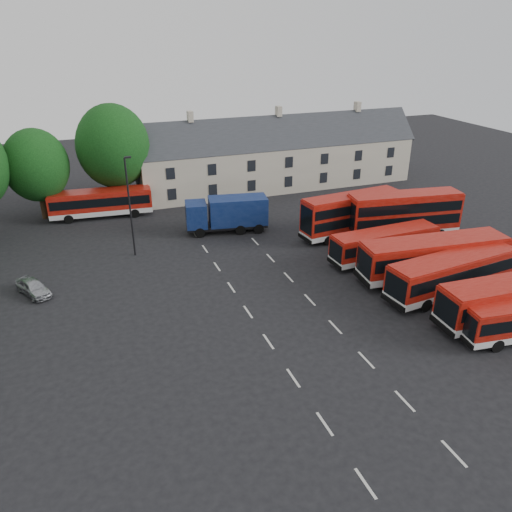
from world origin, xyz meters
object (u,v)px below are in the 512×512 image
object	(u,v)px
box_truck	(228,213)
bus_dd_south	(404,212)
silver_car	(33,287)
lamppost	(130,205)

from	to	relation	value
box_truck	bus_dd_south	bearing A→B (deg)	-15.46
silver_car	bus_dd_south	bearing A→B (deg)	-28.12
bus_dd_south	box_truck	world-z (taller)	bus_dd_south
silver_car	lamppost	world-z (taller)	lamppost
silver_car	lamppost	xyz separation A→B (m)	(8.39, 4.64, 4.20)
bus_dd_south	silver_car	bearing A→B (deg)	-171.98
box_truck	lamppost	size ratio (longest dim) A/B	0.92
box_truck	lamppost	xyz separation A→B (m)	(-9.65, -2.54, 2.85)
bus_dd_south	silver_car	distance (m)	33.61
box_truck	lamppost	distance (m)	10.38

